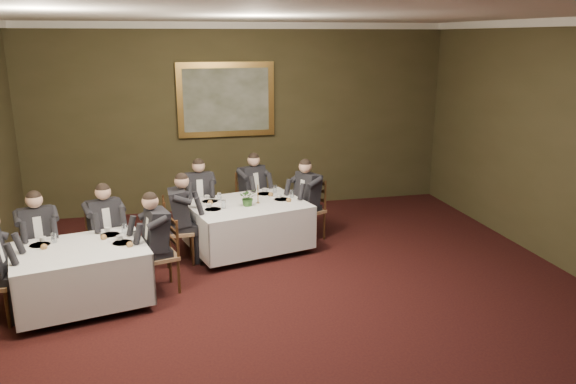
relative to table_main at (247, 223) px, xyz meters
name	(u,v)px	position (x,y,z in m)	size (l,w,h in m)	color
ground	(312,331)	(0.30, -2.68, -0.45)	(10.00, 10.00, 0.00)	black
ceiling	(316,10)	(0.30, -2.68, 3.05)	(8.00, 10.00, 0.10)	silver
back_wall	(242,118)	(0.30, 2.32, 1.30)	(8.00, 0.10, 3.50)	#38331C
crown_molding	(316,16)	(0.30, -2.68, 2.99)	(8.00, 10.00, 0.12)	white
table_main	(247,223)	(0.00, 0.00, 0.00)	(2.03, 1.72, 0.67)	black
table_second	(81,272)	(-2.30, -1.41, 0.00)	(1.80, 1.52, 0.67)	black
chair_main_backleft	(200,221)	(-0.67, 0.76, -0.17)	(0.46, 0.44, 1.00)	#8F6B49
diner_main_backleft	(200,208)	(-0.67, 0.75, 0.06)	(0.43, 0.50, 1.35)	black
chair_main_backright	(252,213)	(0.23, 0.99, -0.17)	(0.57, 0.56, 1.00)	#8F6B49
diner_main_backright	(252,200)	(0.24, 0.98, 0.06)	(0.56, 0.60, 1.35)	black
chair_main_endleft	(179,244)	(-1.08, -0.27, -0.17)	(0.43, 0.45, 1.00)	#8F6B49
diner_main_endleft	(179,229)	(-1.06, -0.27, 0.06)	(0.49, 0.43, 1.35)	black
chair_main_endright	(309,222)	(1.07, 0.28, -0.17)	(0.57, 0.58, 1.00)	#8F6B49
diner_main_endright	(309,209)	(1.06, 0.27, 0.06)	(0.60, 0.56, 1.35)	black
chair_sec_backleft	(42,267)	(-2.89, -0.72, -0.17)	(0.54, 0.52, 1.00)	#8F6B49
diner_sec_backleft	(40,251)	(-2.89, -0.73, 0.06)	(0.51, 0.57, 1.35)	black
chair_sec_backright	(107,257)	(-2.07, -0.54, -0.17)	(0.56, 0.55, 1.00)	#8F6B49
diner_sec_backright	(106,241)	(-2.07, -0.55, 0.06)	(0.54, 0.59, 1.35)	black
chair_sec_endright	(162,270)	(-1.33, -1.19, -0.17)	(0.52, 0.53, 1.00)	#8F6B49
diner_sec_endright	(160,254)	(-1.35, -1.19, 0.06)	(0.57, 0.51, 1.35)	black
centerpiece	(248,196)	(0.00, -0.13, 0.46)	(0.26, 0.23, 0.29)	#2D5926
candlestick	(258,193)	(0.17, -0.03, 0.48)	(0.06, 0.06, 0.44)	#B68237
place_setting_table_main	(213,199)	(-0.49, 0.27, 0.35)	(0.33, 0.31, 0.14)	white
place_setting_table_second	(44,241)	(-2.73, -1.16, 0.35)	(0.33, 0.31, 0.14)	white
painting	(226,100)	(0.00, 2.26, 1.66)	(1.80, 0.09, 1.37)	#E3AC53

